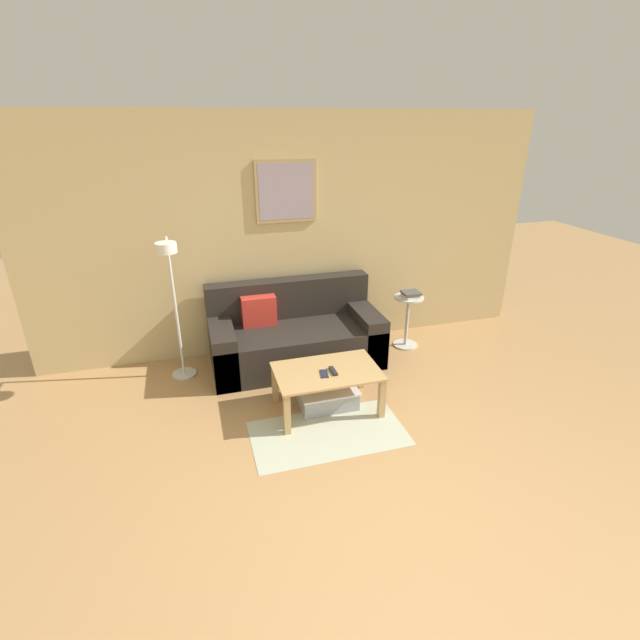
{
  "coord_description": "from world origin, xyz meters",
  "views": [
    {
      "loc": [
        -1.13,
        -1.78,
        2.48
      ],
      "look_at": [
        -0.1,
        1.76,
        0.85
      ],
      "focal_mm": 26.0,
      "sensor_mm": 36.0,
      "label": 1
    }
  ],
  "objects_px": {
    "book_stack": "(411,294)",
    "storage_bin": "(328,397)",
    "cell_phone": "(324,374)",
    "remote_control": "(333,371)",
    "couch": "(294,336)",
    "floor_lamp": "(173,291)",
    "side_table": "(407,317)",
    "coffee_table": "(327,377)"
  },
  "relations": [
    {
      "from": "book_stack",
      "to": "storage_bin",
      "type": "bearing_deg",
      "value": -143.84
    },
    {
      "from": "cell_phone",
      "to": "remote_control",
      "type": "bearing_deg",
      "value": 18.56
    },
    {
      "from": "couch",
      "to": "storage_bin",
      "type": "xyz_separation_m",
      "value": [
        0.09,
        -0.94,
        -0.2
      ]
    },
    {
      "from": "couch",
      "to": "floor_lamp",
      "type": "height_order",
      "value": "floor_lamp"
    },
    {
      "from": "book_stack",
      "to": "cell_phone",
      "type": "bearing_deg",
      "value": -142.43
    },
    {
      "from": "side_table",
      "to": "remote_control",
      "type": "height_order",
      "value": "side_table"
    },
    {
      "from": "storage_bin",
      "to": "cell_phone",
      "type": "xyz_separation_m",
      "value": [
        -0.06,
        -0.1,
        0.31
      ]
    },
    {
      "from": "storage_bin",
      "to": "side_table",
      "type": "relative_size",
      "value": 0.89
    },
    {
      "from": "storage_bin",
      "to": "remote_control",
      "type": "relative_size",
      "value": 3.62
    },
    {
      "from": "couch",
      "to": "floor_lamp",
      "type": "bearing_deg",
      "value": -174.05
    },
    {
      "from": "coffee_table",
      "to": "storage_bin",
      "type": "bearing_deg",
      "value": 64.79
    },
    {
      "from": "floor_lamp",
      "to": "remote_control",
      "type": "relative_size",
      "value": 9.81
    },
    {
      "from": "coffee_table",
      "to": "cell_phone",
      "type": "distance_m",
      "value": 0.1
    },
    {
      "from": "floor_lamp",
      "to": "side_table",
      "type": "relative_size",
      "value": 2.41
    },
    {
      "from": "storage_bin",
      "to": "book_stack",
      "type": "distance_m",
      "value": 1.65
    },
    {
      "from": "coffee_table",
      "to": "side_table",
      "type": "bearing_deg",
      "value": 37.66
    },
    {
      "from": "side_table",
      "to": "cell_phone",
      "type": "xyz_separation_m",
      "value": [
        -1.31,
        -1.03,
        0.04
      ]
    },
    {
      "from": "storage_bin",
      "to": "remote_control",
      "type": "xyz_separation_m",
      "value": [
        0.02,
        -0.08,
        0.32
      ]
    },
    {
      "from": "storage_bin",
      "to": "floor_lamp",
      "type": "bearing_deg",
      "value": 147.42
    },
    {
      "from": "remote_control",
      "to": "storage_bin",
      "type": "bearing_deg",
      "value": 105.75
    },
    {
      "from": "side_table",
      "to": "book_stack",
      "type": "distance_m",
      "value": 0.28
    },
    {
      "from": "coffee_table",
      "to": "floor_lamp",
      "type": "distance_m",
      "value": 1.65
    },
    {
      "from": "side_table",
      "to": "remote_control",
      "type": "bearing_deg",
      "value": -140.17
    },
    {
      "from": "couch",
      "to": "book_stack",
      "type": "height_order",
      "value": "couch"
    },
    {
      "from": "couch",
      "to": "cell_phone",
      "type": "relative_size",
      "value": 12.82
    },
    {
      "from": "couch",
      "to": "coffee_table",
      "type": "distance_m",
      "value": 0.98
    },
    {
      "from": "cell_phone",
      "to": "side_table",
      "type": "bearing_deg",
      "value": 47.95
    },
    {
      "from": "storage_bin",
      "to": "cell_phone",
      "type": "distance_m",
      "value": 0.34
    },
    {
      "from": "floor_lamp",
      "to": "cell_phone",
      "type": "distance_m",
      "value": 1.62
    },
    {
      "from": "couch",
      "to": "book_stack",
      "type": "relative_size",
      "value": 9.01
    },
    {
      "from": "book_stack",
      "to": "cell_phone",
      "type": "relative_size",
      "value": 1.42
    },
    {
      "from": "side_table",
      "to": "storage_bin",
      "type": "bearing_deg",
      "value": -143.1
    },
    {
      "from": "remote_control",
      "to": "cell_phone",
      "type": "height_order",
      "value": "remote_control"
    },
    {
      "from": "coffee_table",
      "to": "book_stack",
      "type": "bearing_deg",
      "value": 36.94
    },
    {
      "from": "side_table",
      "to": "book_stack",
      "type": "xyz_separation_m",
      "value": [
        0.01,
        -0.02,
        0.28
      ]
    },
    {
      "from": "floor_lamp",
      "to": "book_stack",
      "type": "bearing_deg",
      "value": 2.44
    },
    {
      "from": "coffee_table",
      "to": "floor_lamp",
      "type": "height_order",
      "value": "floor_lamp"
    },
    {
      "from": "floor_lamp",
      "to": "cell_phone",
      "type": "xyz_separation_m",
      "value": [
        1.21,
        -0.91,
        -0.57
      ]
    },
    {
      "from": "couch",
      "to": "storage_bin",
      "type": "bearing_deg",
      "value": -84.51
    },
    {
      "from": "coffee_table",
      "to": "cell_phone",
      "type": "bearing_deg",
      "value": -128.18
    },
    {
      "from": "couch",
      "to": "side_table",
      "type": "distance_m",
      "value": 1.34
    },
    {
      "from": "couch",
      "to": "remote_control",
      "type": "xyz_separation_m",
      "value": [
        0.11,
        -1.02,
        0.12
      ]
    }
  ]
}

